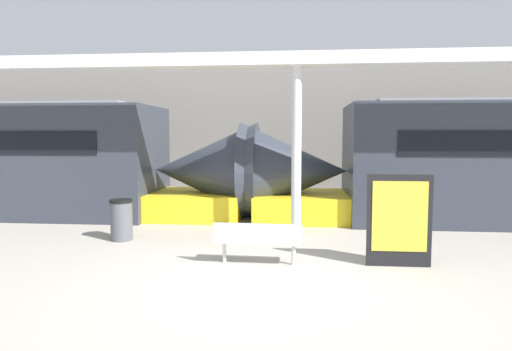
# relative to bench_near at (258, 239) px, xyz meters

# --- Properties ---
(ground_plane) EXTENTS (60.00, 60.00, 0.00)m
(ground_plane) POSITION_rel_bench_near_xyz_m (0.06, -1.14, -0.46)
(ground_plane) COLOR #A8A093
(station_wall) EXTENTS (56.00, 0.20, 5.00)m
(station_wall) POSITION_rel_bench_near_xyz_m (0.06, 8.79, 2.04)
(station_wall) COLOR gray
(station_wall) RESTS_ON ground_plane
(bench_near) EXTENTS (1.56, 0.50, 0.76)m
(bench_near) POSITION_rel_bench_near_xyz_m (0.00, 0.00, 0.00)
(bench_near) COLOR silver
(bench_near) RESTS_ON ground_plane
(trash_bin) EXTENTS (0.49, 0.49, 0.89)m
(trash_bin) POSITION_rel_bench_near_xyz_m (-3.13, 1.62, -0.01)
(trash_bin) COLOR #4C4F54
(trash_bin) RESTS_ON ground_plane
(poster_board) EXTENTS (1.10, 0.07, 1.60)m
(poster_board) POSITION_rel_bench_near_xyz_m (2.44, 0.13, 0.35)
(poster_board) COLOR black
(poster_board) RESTS_ON ground_plane
(support_column_near) EXTENTS (0.22, 0.22, 3.77)m
(support_column_near) POSITION_rel_bench_near_xyz_m (0.65, 2.25, 1.43)
(support_column_near) COLOR silver
(support_column_near) RESTS_ON ground_plane
(canopy_beam) EXTENTS (28.00, 0.60, 0.28)m
(canopy_beam) POSITION_rel_bench_near_xyz_m (0.65, 2.25, 3.45)
(canopy_beam) COLOR silver
(canopy_beam) RESTS_ON support_column_near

